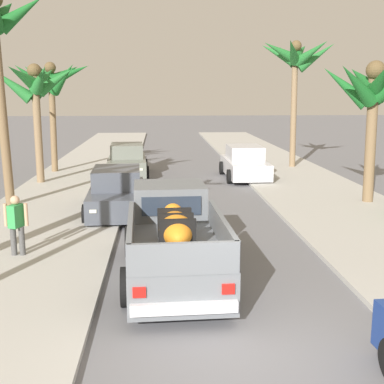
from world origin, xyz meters
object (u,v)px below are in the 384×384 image
(car_right_mid, at_px, (117,193))
(palm_tree_left_fore, at_px, (372,89))
(palm_tree_right_back, at_px, (51,80))
(pedestrian, at_px, (17,223))
(palm_tree_right_mid, at_px, (34,86))
(car_left_near, at_px, (127,161))
(car_left_mid, at_px, (245,163))
(palm_tree_left_back, at_px, (295,59))
(pickup_truck, at_px, (173,239))

(car_right_mid, xyz_separation_m, palm_tree_left_fore, (8.86, 0.91, 3.40))
(car_right_mid, bearing_deg, palm_tree_right_back, 112.98)
(palm_tree_left_fore, bearing_deg, pedestrian, -153.38)
(palm_tree_left_fore, distance_m, palm_tree_right_mid, 13.56)
(car_left_near, relative_size, pedestrian, 2.72)
(palm_tree_left_fore, bearing_deg, palm_tree_right_back, 147.74)
(car_left_near, height_order, palm_tree_left_fore, palm_tree_left_fore)
(car_right_mid, bearing_deg, palm_tree_right_mid, 124.13)
(car_left_mid, height_order, pedestrian, pedestrian)
(palm_tree_right_back, bearing_deg, car_left_mid, -13.43)
(car_left_near, bearing_deg, car_right_mid, -88.94)
(car_left_near, xyz_separation_m, palm_tree_right_back, (-3.62, 0.97, 3.87))
(car_left_mid, distance_m, palm_tree_left_back, 6.50)
(pickup_truck, distance_m, palm_tree_left_back, 17.55)
(pickup_truck, relative_size, car_left_mid, 1.23)
(palm_tree_right_mid, bearing_deg, palm_tree_left_fore, -20.55)
(car_left_mid, bearing_deg, palm_tree_right_mid, -173.76)
(car_left_near, xyz_separation_m, car_left_mid, (5.57, -1.23, 0.00))
(pickup_truck, height_order, palm_tree_left_back, palm_tree_left_back)
(pickup_truck, xyz_separation_m, car_left_near, (-1.85, 13.71, -0.10))
(palm_tree_right_back, bearing_deg, pedestrian, -82.63)
(pickup_truck, relative_size, pedestrian, 3.32)
(palm_tree_left_back, relative_size, pedestrian, 4.20)
(car_left_mid, distance_m, palm_tree_right_mid, 9.97)
(palm_tree_left_back, bearing_deg, palm_tree_right_back, -176.28)
(pedestrian, bearing_deg, palm_tree_left_back, 53.67)
(car_right_mid, bearing_deg, car_left_mid, 50.93)
(car_left_near, relative_size, car_right_mid, 1.00)
(car_right_mid, relative_size, palm_tree_left_back, 0.65)
(car_right_mid, relative_size, palm_tree_right_back, 0.78)
(pickup_truck, bearing_deg, palm_tree_left_back, 66.51)
(palm_tree_right_back, height_order, pedestrian, palm_tree_right_back)
(car_right_mid, height_order, palm_tree_left_fore, palm_tree_left_fore)
(pickup_truck, distance_m, pedestrian, 3.94)
(palm_tree_right_mid, relative_size, pedestrian, 3.30)
(car_left_near, bearing_deg, palm_tree_left_fore, -37.87)
(car_right_mid, bearing_deg, palm_tree_left_back, 48.91)
(car_right_mid, xyz_separation_m, palm_tree_left_back, (8.43, 9.66, 4.93))
(pickup_truck, height_order, car_right_mid, pickup_truck)
(car_right_mid, xyz_separation_m, pedestrian, (-2.03, -4.55, 0.20))
(palm_tree_right_mid, relative_size, palm_tree_left_back, 0.79)
(car_left_near, height_order, palm_tree_right_back, palm_tree_right_back)
(palm_tree_right_mid, distance_m, pedestrian, 10.90)
(palm_tree_left_back, xyz_separation_m, palm_tree_right_back, (-12.19, -0.79, -1.06))
(palm_tree_left_back, bearing_deg, pedestrian, -126.33)
(car_left_mid, height_order, palm_tree_right_back, palm_tree_right_back)
(pickup_truck, bearing_deg, car_left_mid, 73.42)
(palm_tree_left_fore, bearing_deg, car_left_near, 142.13)
(palm_tree_left_back, bearing_deg, palm_tree_right_mid, -161.95)
(pickup_truck, xyz_separation_m, palm_tree_right_mid, (-5.55, 11.47, 3.45))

